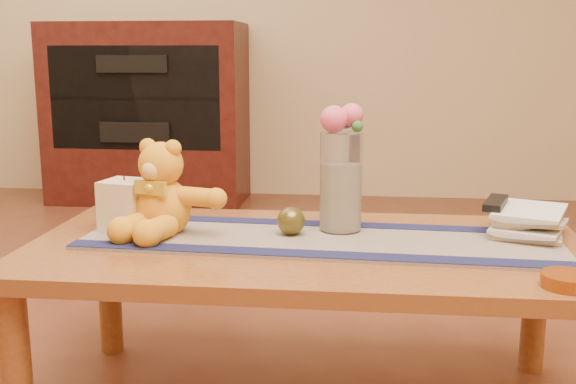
# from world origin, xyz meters

# --- Properties ---
(coffee_table_top) EXTENTS (1.40, 0.70, 0.04)m
(coffee_table_top) POSITION_xyz_m (0.00, 0.00, 0.43)
(coffee_table_top) COLOR brown
(coffee_table_top) RESTS_ON floor
(table_leg_fl) EXTENTS (0.07, 0.07, 0.41)m
(table_leg_fl) POSITION_xyz_m (-0.64, -0.29, 0.21)
(table_leg_fl) COLOR brown
(table_leg_fl) RESTS_ON floor
(table_leg_bl) EXTENTS (0.07, 0.07, 0.41)m
(table_leg_bl) POSITION_xyz_m (-0.64, 0.29, 0.21)
(table_leg_bl) COLOR brown
(table_leg_bl) RESTS_ON floor
(table_leg_br) EXTENTS (0.07, 0.07, 0.41)m
(table_leg_br) POSITION_xyz_m (0.64, 0.29, 0.21)
(table_leg_br) COLOR brown
(table_leg_br) RESTS_ON floor
(persian_runner) EXTENTS (1.22, 0.41, 0.01)m
(persian_runner) POSITION_xyz_m (0.03, 0.02, 0.45)
(persian_runner) COLOR #221A4A
(persian_runner) RESTS_ON coffee_table_top
(runner_border_near) EXTENTS (1.20, 0.12, 0.00)m
(runner_border_near) POSITION_xyz_m (0.02, -0.12, 0.46)
(runner_border_near) COLOR #151840
(runner_border_near) RESTS_ON persian_runner
(runner_border_far) EXTENTS (1.20, 0.12, 0.00)m
(runner_border_far) POSITION_xyz_m (0.03, 0.17, 0.46)
(runner_border_far) COLOR #151840
(runner_border_far) RESTS_ON persian_runner
(teddy_bear) EXTENTS (0.41, 0.37, 0.23)m
(teddy_bear) POSITION_xyz_m (-0.38, 0.04, 0.57)
(teddy_bear) COLOR orange
(teddy_bear) RESTS_ON persian_runner
(pillar_candle) EXTENTS (0.13, 0.13, 0.13)m
(pillar_candle) POSITION_xyz_m (-0.49, 0.06, 0.52)
(pillar_candle) COLOR beige
(pillar_candle) RESTS_ON persian_runner
(candle_wick) EXTENTS (0.00, 0.00, 0.01)m
(candle_wick) POSITION_xyz_m (-0.49, 0.06, 0.60)
(candle_wick) COLOR black
(candle_wick) RESTS_ON pillar_candle
(glass_vase) EXTENTS (0.11, 0.11, 0.26)m
(glass_vase) POSITION_xyz_m (0.08, 0.11, 0.59)
(glass_vase) COLOR silver
(glass_vase) RESTS_ON persian_runner
(potpourri_fill) EXTENTS (0.09, 0.09, 0.18)m
(potpourri_fill) POSITION_xyz_m (0.08, 0.11, 0.55)
(potpourri_fill) COLOR beige
(potpourri_fill) RESTS_ON glass_vase
(rose_left) EXTENTS (0.07, 0.07, 0.07)m
(rose_left) POSITION_xyz_m (0.06, 0.10, 0.75)
(rose_left) COLOR #E85276
(rose_left) RESTS_ON glass_vase
(rose_right) EXTENTS (0.06, 0.06, 0.06)m
(rose_right) POSITION_xyz_m (0.10, 0.11, 0.76)
(rose_right) COLOR #E85276
(rose_right) RESTS_ON glass_vase
(blue_flower_back) EXTENTS (0.04, 0.04, 0.04)m
(blue_flower_back) POSITION_xyz_m (0.09, 0.14, 0.75)
(blue_flower_back) COLOR #465A97
(blue_flower_back) RESTS_ON glass_vase
(blue_flower_side) EXTENTS (0.04, 0.04, 0.04)m
(blue_flower_side) POSITION_xyz_m (0.05, 0.13, 0.74)
(blue_flower_side) COLOR #465A97
(blue_flower_side) RESTS_ON glass_vase
(leaf_sprig) EXTENTS (0.03, 0.03, 0.03)m
(leaf_sprig) POSITION_xyz_m (0.12, 0.09, 0.74)
(leaf_sprig) COLOR #33662D
(leaf_sprig) RESTS_ON glass_vase
(bronze_ball) EXTENTS (0.09, 0.09, 0.07)m
(bronze_ball) POSITION_xyz_m (-0.05, 0.05, 0.49)
(bronze_ball) COLOR #4F491A
(bronze_ball) RESTS_ON persian_runner
(book_bottom) EXTENTS (0.22, 0.26, 0.02)m
(book_bottom) POSITION_xyz_m (0.48, 0.15, 0.46)
(book_bottom) COLOR #C5B598
(book_bottom) RESTS_ON coffee_table_top
(book_lower) EXTENTS (0.24, 0.27, 0.02)m
(book_lower) POSITION_xyz_m (0.49, 0.14, 0.48)
(book_lower) COLOR #C5B598
(book_lower) RESTS_ON book_bottom
(book_upper) EXTENTS (0.21, 0.25, 0.02)m
(book_upper) POSITION_xyz_m (0.48, 0.15, 0.50)
(book_upper) COLOR #C5B598
(book_upper) RESTS_ON book_lower
(book_top) EXTENTS (0.23, 0.27, 0.02)m
(book_top) POSITION_xyz_m (0.49, 0.14, 0.52)
(book_top) COLOR #C5B598
(book_top) RESTS_ON book_upper
(tv_remote) EXTENTS (0.09, 0.17, 0.02)m
(tv_remote) POSITION_xyz_m (0.48, 0.14, 0.54)
(tv_remote) COLOR black
(tv_remote) RESTS_ON book_top
(amber_dish) EXTENTS (0.12, 0.12, 0.03)m
(amber_dish) POSITION_xyz_m (0.55, -0.27, 0.46)
(amber_dish) COLOR #BF5914
(amber_dish) RESTS_ON coffee_table_top
(media_cabinet) EXTENTS (1.20, 0.50, 1.10)m
(media_cabinet) POSITION_xyz_m (-1.20, 2.48, 0.55)
(media_cabinet) COLOR black
(media_cabinet) RESTS_ON floor
(cabinet_cavity) EXTENTS (1.02, 0.03, 0.61)m
(cabinet_cavity) POSITION_xyz_m (-1.20, 2.25, 0.66)
(cabinet_cavity) COLOR black
(cabinet_cavity) RESTS_ON media_cabinet
(cabinet_shelf) EXTENTS (1.02, 0.20, 0.02)m
(cabinet_shelf) POSITION_xyz_m (-1.20, 2.33, 0.66)
(cabinet_shelf) COLOR black
(cabinet_shelf) RESTS_ON media_cabinet
(stereo_upper) EXTENTS (0.42, 0.28, 0.10)m
(stereo_upper) POSITION_xyz_m (-1.20, 2.35, 0.86)
(stereo_upper) COLOR black
(stereo_upper) RESTS_ON media_cabinet
(stereo_lower) EXTENTS (0.42, 0.28, 0.12)m
(stereo_lower) POSITION_xyz_m (-1.20, 2.35, 0.46)
(stereo_lower) COLOR black
(stereo_lower) RESTS_ON media_cabinet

